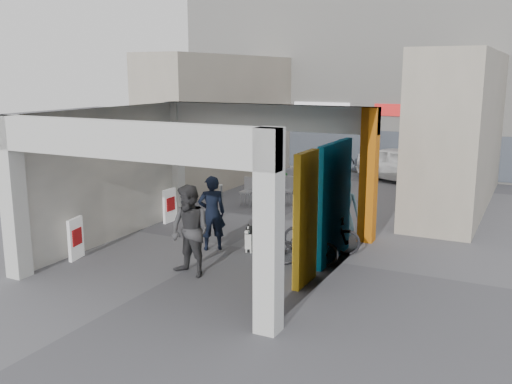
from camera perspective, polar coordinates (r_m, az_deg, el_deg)
The scene contains 21 objects.
ground at distance 14.69m, azimuth -2.63°, elevation -5.39°, with size 90.00×90.00×0.00m, color #5A595E.
arcade_canopy at distance 13.21m, azimuth -2.43°, elevation 2.91°, with size 6.40×6.45×6.40m.
far_building at distance 27.10m, azimuth 12.19°, elevation 10.86°, with size 18.00×4.08×8.00m.
plaza_bldg_left at distance 22.85m, azimuth -3.34°, elevation 7.21°, with size 2.00×9.00×5.00m, color #B5A896.
plaza_bldg_right at distance 19.95m, azimuth 19.80°, elevation 5.85°, with size 2.00×9.00×5.00m, color #B5A896.
bollard_left at distance 17.50m, azimuth -3.51°, elevation -0.89°, with size 0.09×0.09×0.99m, color gray.
bollard_center at distance 16.67m, azimuth 1.47°, elevation -1.67°, with size 0.09×0.09×0.90m, color gray.
bollard_right at distance 15.96m, azimuth 6.33°, elevation -2.34°, with size 0.09×0.09×0.91m, color gray.
advert_board_near at distance 14.18m, azimuth -17.58°, elevation -4.45°, with size 0.19×0.55×1.00m.
advert_board_far at distance 17.02m, azimuth -8.64°, elevation -1.34°, with size 0.11×0.55×1.00m.
cafe_set at distance 19.14m, azimuth 1.19°, elevation -0.25°, with size 1.57×1.26×0.95m.
produce_stand at distance 20.89m, azimuth 1.62°, elevation 0.67°, with size 1.12×0.61×0.74m.
crate_stack at distance 21.00m, azimuth 7.23°, elevation 0.60°, with size 0.53×0.46×0.56m.
border_collie at distance 14.15m, azimuth -0.50°, elevation -4.85°, with size 0.26×0.52×0.72m.
man_with_dog at distance 14.18m, azimuth -4.45°, elevation -2.11°, with size 0.68×0.45×1.88m, color black.
man_back_turned at distance 12.40m, azimuth -6.63°, elevation -3.91°, with size 0.97×0.76×2.00m, color #3B3A3D.
man_elderly at distance 15.65m, azimuth 8.77°, elevation -1.39°, with size 0.78×0.51×1.60m, color #5B90B2.
man_crates at distance 22.38m, azimuth 8.47°, elevation 2.93°, with size 1.08×0.45×1.85m, color black.
bicycle_front at distance 14.05m, azimuth 6.56°, elevation -4.15°, with size 0.66×1.90×1.00m, color black.
bicycle_rear at distance 13.10m, azimuth 4.93°, elevation -5.48°, with size 0.43×1.53×0.92m, color black.
white_van at distance 23.69m, azimuth 14.67°, elevation 2.61°, with size 1.65×4.10×1.40m, color white.
Camera 1 is at (6.90, -12.21, 4.36)m, focal length 40.00 mm.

